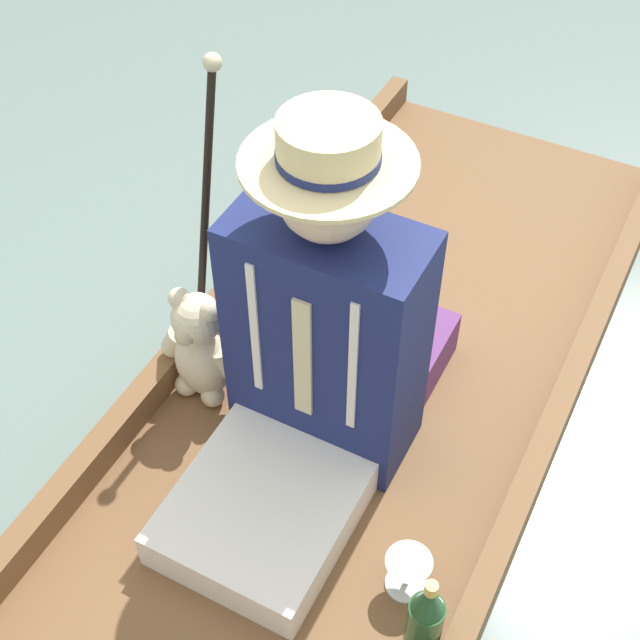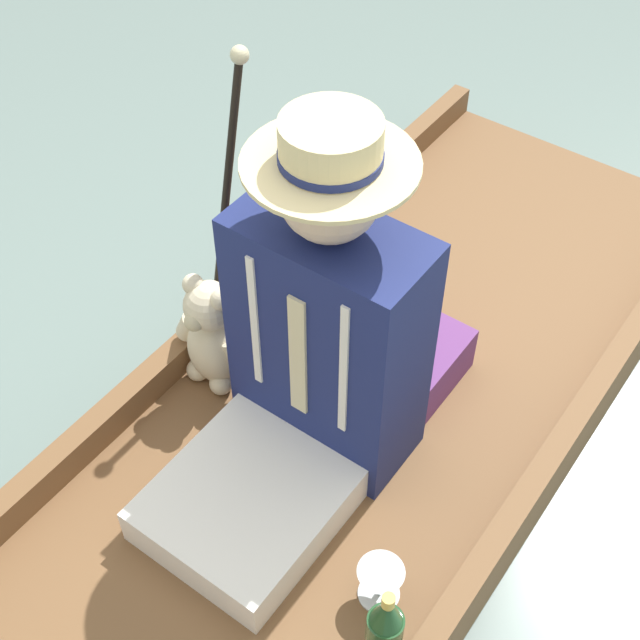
# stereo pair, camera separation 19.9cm
# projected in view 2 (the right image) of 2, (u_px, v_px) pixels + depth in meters

# --- Properties ---
(ground_plane) EXTENTS (16.00, 16.00, 0.00)m
(ground_plane) POSITION_uv_depth(u_px,v_px,m) (343.00, 457.00, 2.43)
(ground_plane) COLOR slate
(punt_boat) EXTENTS (1.04, 2.93, 0.23)m
(punt_boat) POSITION_uv_depth(u_px,v_px,m) (343.00, 441.00, 2.38)
(punt_boat) COLOR brown
(punt_boat) RESTS_ON ground_plane
(seat_cushion) EXTENTS (0.37, 0.26, 0.14)m
(seat_cushion) POSITION_uv_depth(u_px,v_px,m) (394.00, 347.00, 2.43)
(seat_cushion) COLOR #6B3875
(seat_cushion) RESTS_ON punt_boat
(seated_person) EXTENTS (0.45, 0.73, 0.95)m
(seated_person) POSITION_uv_depth(u_px,v_px,m) (313.00, 352.00, 2.04)
(seated_person) COLOR white
(seated_person) RESTS_ON punt_boat
(teddy_bear) EXTENTS (0.25, 0.15, 0.36)m
(teddy_bear) POSITION_uv_depth(u_px,v_px,m) (212.00, 336.00, 2.33)
(teddy_bear) COLOR beige
(teddy_bear) RESTS_ON punt_boat
(wine_glass) EXTENTS (0.11, 0.11, 0.11)m
(wine_glass) POSITION_uv_depth(u_px,v_px,m) (380.00, 578.00, 1.96)
(wine_glass) COLOR silver
(wine_glass) RESTS_ON punt_boat
(walking_cane) EXTENTS (0.04, 0.25, 0.89)m
(walking_cane) POSITION_uv_depth(u_px,v_px,m) (226.00, 199.00, 2.17)
(walking_cane) COLOR black
(walking_cane) RESTS_ON punt_boat
(champagne_bottle) EXTENTS (0.08, 0.08, 0.30)m
(champagne_bottle) POSITION_uv_depth(u_px,v_px,m) (384.00, 633.00, 1.82)
(champagne_bottle) COLOR #1E4723
(champagne_bottle) RESTS_ON punt_boat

